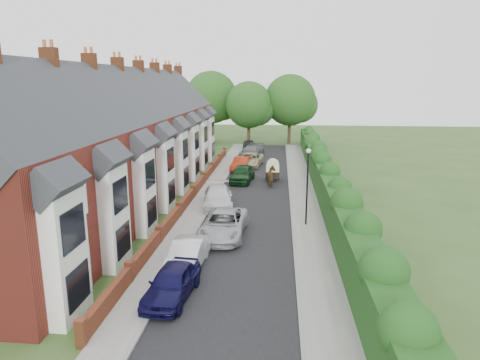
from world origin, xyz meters
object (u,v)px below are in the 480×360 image
object	(u,v)px
car_navy	(172,283)
horse	(272,177)
car_silver_a	(187,255)
horse_cart	(273,168)
car_black	(249,145)
car_red	(241,164)
lamppost	(307,177)
car_grey	(252,151)
car_beige	(250,160)
car_silver_b	(224,224)
car_green	(242,174)
car_white	(218,197)

from	to	relation	value
car_navy	horse	size ratio (longest dim) A/B	2.07
car_silver_a	horse_cart	size ratio (longest dim) A/B	1.50
car_navy	car_black	world-z (taller)	car_navy
car_red	lamppost	bearing A→B (deg)	-63.62
horse_cart	horse	bearing A→B (deg)	-90.00
car_grey	car_black	distance (m)	5.64
lamppost	car_beige	size ratio (longest dim) A/B	0.98
car_black	car_silver_a	bearing A→B (deg)	-97.69
car_silver_a	car_red	distance (m)	24.48
car_silver_b	car_green	bearing A→B (deg)	91.97
car_navy	car_red	world-z (taller)	car_navy
car_grey	car_silver_b	bearing A→B (deg)	-75.23
car_silver_a	horse	distance (m)	18.21
car_navy	car_silver_b	xyz separation A→B (m)	(1.27, 7.85, 0.04)
car_navy	car_red	distance (m)	27.61
car_silver_a	horse_cart	world-z (taller)	horse_cart
horse_cart	car_silver_b	bearing A→B (deg)	-100.03
car_navy	car_black	xyz separation A→B (m)	(0.44, 41.20, -0.00)
car_beige	car_silver_b	bearing A→B (deg)	-83.10
car_silver_b	horse	bearing A→B (deg)	79.75
car_silver_b	car_white	distance (m)	6.28
car_navy	car_silver_b	distance (m)	7.95
car_beige	car_grey	distance (m)	5.60
car_black	horse	world-z (taller)	horse
car_green	car_black	size ratio (longest dim) A/B	1.09
car_white	car_grey	bearing A→B (deg)	78.45
horse_cart	car_red	bearing A→B (deg)	127.36
lamppost	car_silver_a	xyz separation A→B (m)	(-6.40, -7.08, -2.58)
car_silver_a	car_navy	bearing A→B (deg)	-87.26
lamppost	car_beige	bearing A→B (deg)	104.31
car_silver_a	car_white	world-z (taller)	car_white
lamppost	car_red	xyz separation A→B (m)	(-5.84, 17.40, -2.58)
car_white	car_black	size ratio (longest dim) A/B	1.23
lamppost	car_black	bearing A→B (deg)	100.89
car_red	car_grey	size ratio (longest dim) A/B	0.81
car_green	car_grey	size ratio (longest dim) A/B	0.88
car_black	car_silver_b	bearing A→B (deg)	-95.62
car_white	horse	xyz separation A→B (m)	(3.97, 6.90, 0.11)
car_white	car_green	distance (m)	8.47
car_green	car_beige	xyz separation A→B (m)	(0.21, 7.60, -0.07)
car_beige	car_black	bearing A→B (deg)	101.76
horse	horse_cart	world-z (taller)	horse_cart
lamppost	car_green	xyz separation A→B (m)	(-5.27, 12.20, -2.50)
car_navy	car_silver_a	world-z (taller)	car_navy
lamppost	car_grey	distance (m)	26.06
car_silver_b	car_green	distance (m)	14.55
horse	car_beige	bearing A→B (deg)	-83.65
lamppost	horse_cart	distance (m)	13.33
horse	car_grey	bearing A→B (deg)	-88.76
car_red	car_beige	bearing A→B (deg)	79.61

